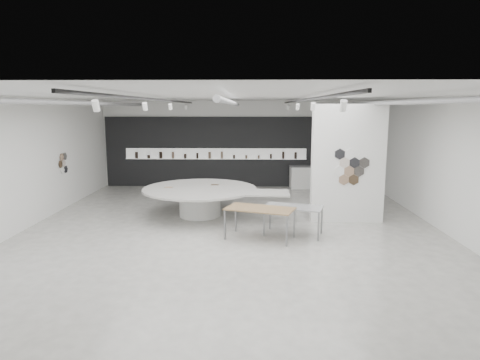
{
  "coord_description": "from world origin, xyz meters",
  "views": [
    {
      "loc": [
        0.5,
        -11.98,
        3.49
      ],
      "look_at": [
        0.2,
        1.2,
        1.25
      ],
      "focal_mm": 32.0,
      "sensor_mm": 36.0,
      "label": 1
    }
  ],
  "objects_px": {
    "sample_table_stone": "(293,209)",
    "kitchen_counter": "(310,177)",
    "display_island": "(202,198)",
    "partition_column": "(348,164)",
    "sample_table_wood": "(260,210)"
  },
  "relations": [
    {
      "from": "kitchen_counter",
      "to": "sample_table_stone",
      "type": "bearing_deg",
      "value": -104.61
    },
    {
      "from": "sample_table_wood",
      "to": "partition_column",
      "type": "bearing_deg",
      "value": 34.23
    },
    {
      "from": "display_island",
      "to": "sample_table_stone",
      "type": "height_order",
      "value": "display_island"
    },
    {
      "from": "kitchen_counter",
      "to": "partition_column",
      "type": "bearing_deg",
      "value": -89.39
    },
    {
      "from": "partition_column",
      "to": "sample_table_wood",
      "type": "xyz_separation_m",
      "value": [
        -2.72,
        -1.85,
        -1.02
      ]
    },
    {
      "from": "partition_column",
      "to": "display_island",
      "type": "xyz_separation_m",
      "value": [
        -4.53,
        0.53,
        -1.19
      ]
    },
    {
      "from": "display_island",
      "to": "sample_table_wood",
      "type": "distance_m",
      "value": 3.0
    },
    {
      "from": "display_island",
      "to": "kitchen_counter",
      "type": "relative_size",
      "value": 2.72
    },
    {
      "from": "display_island",
      "to": "sample_table_stone",
      "type": "relative_size",
      "value": 2.78
    },
    {
      "from": "sample_table_stone",
      "to": "kitchen_counter",
      "type": "height_order",
      "value": "kitchen_counter"
    },
    {
      "from": "sample_table_wood",
      "to": "kitchen_counter",
      "type": "bearing_deg",
      "value": 72.35
    },
    {
      "from": "sample_table_wood",
      "to": "sample_table_stone",
      "type": "bearing_deg",
      "value": 21.66
    },
    {
      "from": "sample_table_stone",
      "to": "sample_table_wood",
      "type": "bearing_deg",
      "value": -158.34
    },
    {
      "from": "sample_table_stone",
      "to": "partition_column",
      "type": "bearing_deg",
      "value": 39.63
    },
    {
      "from": "partition_column",
      "to": "sample_table_stone",
      "type": "bearing_deg",
      "value": -140.37
    }
  ]
}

